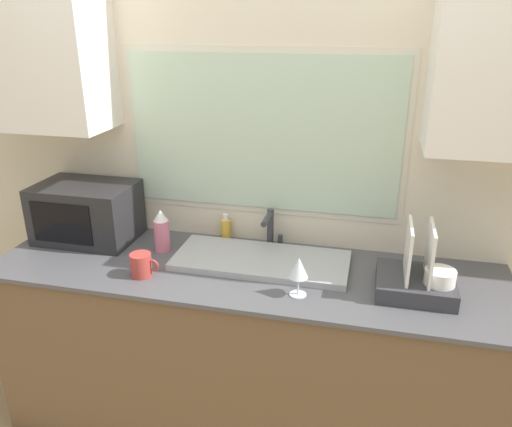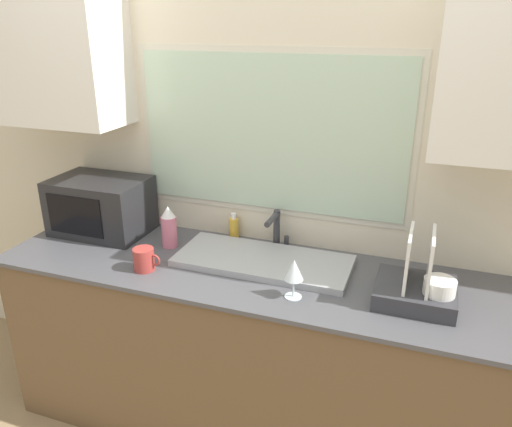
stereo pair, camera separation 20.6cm
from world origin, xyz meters
TOP-DOWN VIEW (x-y plane):
  - countertop at (0.00, 0.32)m, footprint 2.28×0.66m
  - wall_back at (0.00, 0.62)m, footprint 6.00×0.38m
  - sink_basin at (0.06, 0.38)m, footprint 0.78×0.34m
  - faucet at (0.06, 0.55)m, footprint 0.08×0.17m
  - microwave at (-0.84, 0.45)m, footprint 0.47×0.33m
  - dish_rack at (0.73, 0.28)m, footprint 0.31×0.28m
  - spray_bottle at (-0.43, 0.41)m, footprint 0.07×0.07m
  - soap_bottle at (-0.17, 0.59)m, footprint 0.05×0.05m
  - mug_near_sink at (-0.41, 0.15)m, footprint 0.13×0.09m
  - wine_glass at (0.26, 0.15)m, footprint 0.08×0.08m

SIDE VIEW (x-z plane):
  - countertop at x=0.00m, z-range 0.00..0.88m
  - sink_basin at x=0.06m, z-range 0.88..0.91m
  - mug_near_sink at x=-0.41m, z-range 0.88..0.99m
  - soap_bottle at x=-0.17m, z-range 0.87..1.01m
  - dish_rack at x=0.73m, z-range 0.80..1.09m
  - spray_bottle at x=-0.43m, z-range 0.88..1.09m
  - faucet at x=0.06m, z-range 0.90..1.09m
  - wine_glass at x=0.26m, z-range 0.92..1.08m
  - microwave at x=-0.84m, z-range 0.88..1.17m
  - wall_back at x=0.00m, z-range 0.11..2.71m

